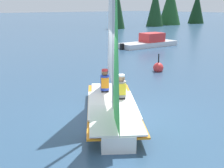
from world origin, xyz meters
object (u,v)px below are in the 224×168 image
(sailboat_main, at_px, (112,87))
(buoy_marker, at_px, (158,68))
(motorboat_distant, at_px, (149,42))
(sailor_helm, at_px, (121,91))
(sailor_crew, at_px, (105,85))

(sailboat_main, height_order, buoy_marker, sailboat_main)
(motorboat_distant, height_order, buoy_marker, motorboat_distant)
(sailboat_main, xyz_separation_m, sailor_helm, (0.51, 0.17, -0.28))
(sailboat_main, xyz_separation_m, motorboat_distant, (11.76, 9.59, -0.53))
(sailboat_main, height_order, sailor_helm, sailboat_main)
(sailor_crew, xyz_separation_m, buoy_marker, (5.01, 2.06, -0.44))
(sailor_helm, xyz_separation_m, buoy_marker, (5.06, 2.96, -0.44))
(sailor_crew, distance_m, motorboat_distant, 14.07)
(sailboat_main, distance_m, buoy_marker, 6.44)
(sailor_crew, height_order, buoy_marker, sailor_crew)
(buoy_marker, bearing_deg, sailor_helm, -149.71)
(sailor_crew, height_order, motorboat_distant, sailor_crew)
(sailor_crew, bearing_deg, buoy_marker, 147.68)
(sailboat_main, bearing_deg, sailor_crew, -172.62)
(sailor_crew, xyz_separation_m, motorboat_distant, (11.19, 8.52, -0.26))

